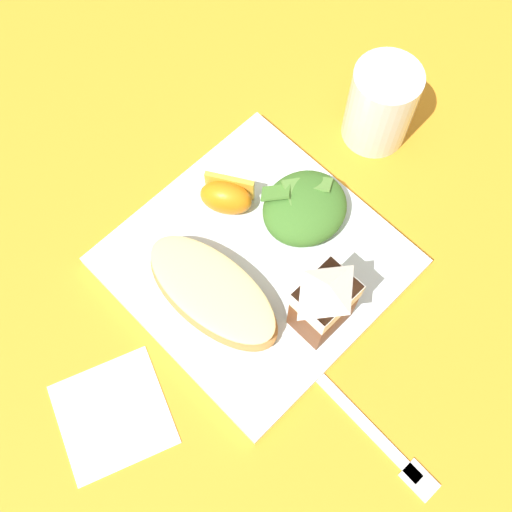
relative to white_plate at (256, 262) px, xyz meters
name	(u,v)px	position (x,y,z in m)	size (l,w,h in m)	color
ground	(256,265)	(0.00, 0.00, -0.01)	(3.00, 3.00, 0.00)	orange
white_plate	(256,262)	(0.00, 0.00, 0.00)	(0.28, 0.28, 0.02)	silver
cheesy_pizza_bread	(215,295)	(0.07, 0.00, 0.03)	(0.09, 0.18, 0.04)	#B77F42
green_salad_pile	(302,205)	(-0.08, 0.00, 0.03)	(0.10, 0.09, 0.05)	#3D7028
milk_carton	(323,303)	(0.00, 0.10, 0.07)	(0.06, 0.04, 0.11)	brown
orange_wedge_front	(226,196)	(-0.02, -0.07, 0.03)	(0.06, 0.07, 0.04)	orange
paper_napkin	(113,414)	(0.22, 0.01, -0.01)	(0.11, 0.11, 0.00)	white
metal_fork	(376,435)	(0.05, 0.22, -0.01)	(0.03, 0.19, 0.01)	silver
drinking_clear_cup	(381,105)	(-0.23, -0.03, 0.05)	(0.08, 0.08, 0.11)	silver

